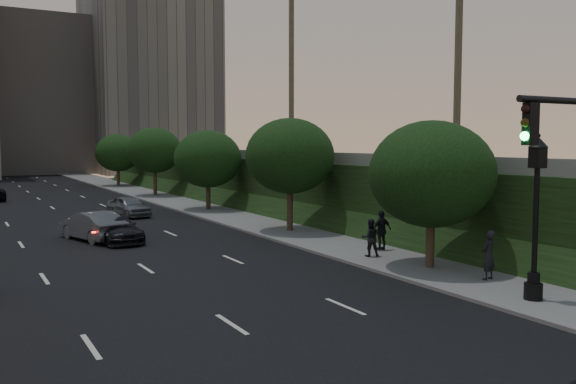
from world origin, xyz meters
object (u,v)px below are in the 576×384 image
pedestrian_a (488,255)px  pedestrian_c (382,230)px  sedan_far_right (129,206)px  sedan_mid_left (92,226)px  pedestrian_b (370,238)px  street_lamp (535,225)px  sedan_near_right (115,229)px

pedestrian_a → pedestrian_c: bearing=-105.0°
sedan_far_right → pedestrian_a: size_ratio=2.35×
sedan_mid_left → pedestrian_a: 20.78m
pedestrian_b → street_lamp: bearing=112.7°
sedan_far_right → pedestrian_a: (6.65, -27.16, 0.34)m
street_lamp → sedan_far_right: street_lamp is taller
street_lamp → sedan_mid_left: 22.85m
sedan_far_right → pedestrian_b: 21.91m
pedestrian_a → pedestrian_b: pedestrian_a is taller
sedan_near_right → sedan_far_right: 11.23m
sedan_mid_left → pedestrian_c: pedestrian_c is taller
sedan_mid_left → pedestrian_a: bearing=105.7°
sedan_near_right → pedestrian_a: size_ratio=2.62×
pedestrian_a → street_lamp: bearing=59.9°
sedan_mid_left → pedestrian_b: pedestrian_b is taller
pedestrian_b → sedan_far_right: bearing=-53.5°
sedan_far_right → pedestrian_b: bearing=-86.1°
sedan_near_right → sedan_far_right: sedan_far_right is taller
street_lamp → pedestrian_c: (1.31, 9.82, -1.53)m
sedan_near_right → pedestrian_a: bearing=-62.6°
street_lamp → sedan_near_right: street_lamp is taller
sedan_far_right → street_lamp: bearing=-90.0°
sedan_far_right → pedestrian_c: (7.03, -20.15, 0.36)m
sedan_near_right → sedan_far_right: size_ratio=1.12×
sedan_near_right → pedestrian_c: (10.48, -9.46, 0.39)m
sedan_mid_left → sedan_far_right: 10.51m
pedestrian_a → pedestrian_b: size_ratio=1.10×
sedan_mid_left → pedestrian_b: size_ratio=2.85×
pedestrian_c → pedestrian_b: bearing=32.4°
sedan_mid_left → sedan_near_right: 1.48m
pedestrian_b → pedestrian_c: 1.79m
sedan_mid_left → pedestrian_b: 15.32m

